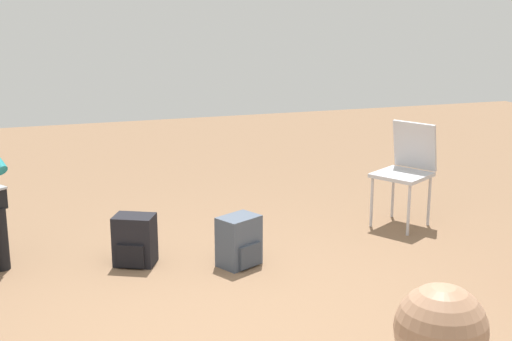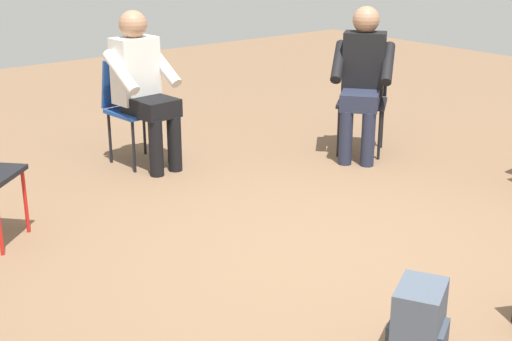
{
  "view_description": "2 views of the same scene",
  "coord_description": "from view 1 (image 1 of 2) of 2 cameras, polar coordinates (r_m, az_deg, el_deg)",
  "views": [
    {
      "loc": [
        0.95,
        3.54,
        1.9
      ],
      "look_at": [
        -0.21,
        -0.11,
        0.93
      ],
      "focal_mm": 50.0,
      "sensor_mm": 36.0,
      "label": 1
    },
    {
      "loc": [
        -2.67,
        -2.73,
        1.85
      ],
      "look_at": [
        -0.23,
        0.3,
        0.51
      ],
      "focal_mm": 50.0,
      "sensor_mm": 36.0,
      "label": 2
    }
  ],
  "objects": [
    {
      "name": "ground_plane",
      "position": [
        4.13,
        -2.33,
        -13.14
      ],
      "size": [
        14.0,
        14.0,
        0.0
      ],
      "primitive_type": "plane",
      "color": "brown"
    },
    {
      "name": "chair_southwest",
      "position": [
        5.97,
        11.97,
        0.34
      ],
      "size": [
        0.58,
        0.56,
        0.85
      ],
      "rotation": [
        0.0,
        0.0,
        -1.02
      ],
      "color": "#B7B7BC",
      "rests_on": "ground"
    },
    {
      "name": "backpack_near_laptop_user",
      "position": [
        5.15,
        -9.66,
        -5.73
      ],
      "size": [
        0.34,
        0.31,
        0.36
      ],
      "rotation": [
        0.0,
        0.0,
        5.83
      ],
      "color": "black",
      "rests_on": "ground"
    },
    {
      "name": "backpack_by_empty_chair",
      "position": [
        5.06,
        -1.38,
        -5.89
      ],
      "size": [
        0.34,
        0.31,
        0.36
      ],
      "rotation": [
        0.0,
        0.0,
        3.63
      ],
      "color": "#475160",
      "rests_on": "ground"
    }
  ]
}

